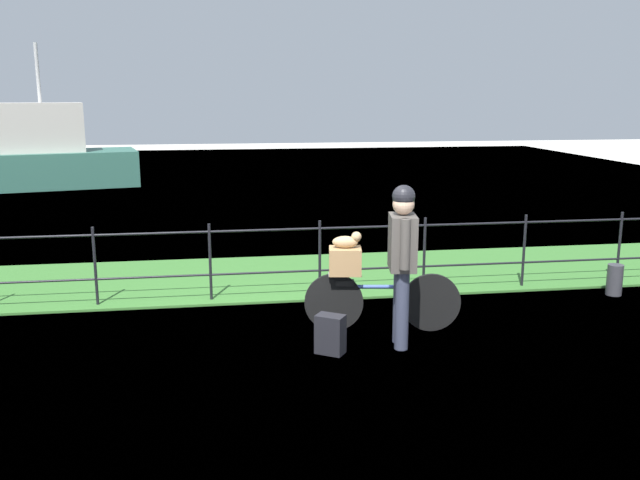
% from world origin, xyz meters
% --- Properties ---
extents(ground_plane, '(60.00, 60.00, 0.00)m').
position_xyz_m(ground_plane, '(0.00, 0.00, 0.00)').
color(ground_plane, beige).
extents(grass_strip, '(27.00, 2.40, 0.03)m').
position_xyz_m(grass_strip, '(0.00, 2.84, 0.01)').
color(grass_strip, '#38702D').
rests_on(grass_strip, ground).
extents(harbor_water, '(30.00, 30.00, 0.00)m').
position_xyz_m(harbor_water, '(0.00, 11.24, 0.00)').
color(harbor_water, '#60849E').
rests_on(harbor_water, ground).
extents(iron_fence, '(18.04, 0.04, 1.00)m').
position_xyz_m(iron_fence, '(-0.00, 1.84, 0.58)').
color(iron_fence, black).
rests_on(iron_fence, ground).
extents(bicycle_main, '(1.70, 0.33, 0.65)m').
position_xyz_m(bicycle_main, '(1.16, 0.47, 0.34)').
color(bicycle_main, black).
rests_on(bicycle_main, ground).
extents(wooden_crate, '(0.39, 0.33, 0.29)m').
position_xyz_m(wooden_crate, '(0.77, 0.53, 0.79)').
color(wooden_crate, '#A87F51').
rests_on(wooden_crate, bicycle_main).
extents(terrier_dog, '(0.32, 0.18, 0.18)m').
position_xyz_m(terrier_dog, '(0.79, 0.53, 1.02)').
color(terrier_dog, tan).
rests_on(terrier_dog, wooden_crate).
extents(cyclist_person, '(0.32, 0.53, 1.68)m').
position_xyz_m(cyclist_person, '(1.26, -0.00, 1.00)').
color(cyclist_person, '#383D51').
rests_on(cyclist_person, ground).
extents(backpack_on_paving, '(0.33, 0.30, 0.40)m').
position_xyz_m(backpack_on_paving, '(0.50, -0.11, 0.20)').
color(backpack_on_paving, black).
rests_on(backpack_on_paving, ground).
extents(mooring_bollard, '(0.20, 0.20, 0.41)m').
position_xyz_m(mooring_bollard, '(4.50, 1.34, 0.20)').
color(mooring_bollard, '#38383D').
rests_on(mooring_bollard, ground).
extents(moored_boat_near, '(5.23, 3.02, 3.94)m').
position_xyz_m(moored_boat_near, '(-5.32, 13.50, 0.84)').
color(moored_boat_near, '#336656').
rests_on(moored_boat_near, ground).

